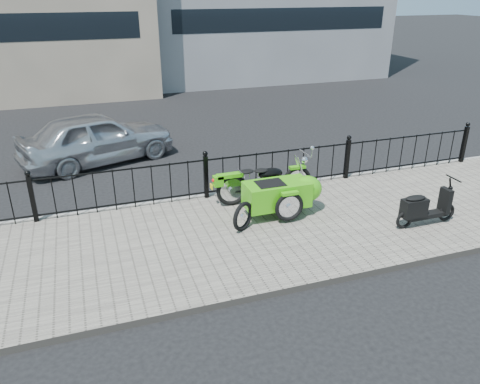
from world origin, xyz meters
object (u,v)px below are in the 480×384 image
object	(u,v)px
scooter	(423,208)
spare_tire	(243,216)
motorcycle_sidecar	(282,190)
sedan_car	(97,138)

from	to	relation	value
scooter	spare_tire	world-z (taller)	scooter
motorcycle_sidecar	spare_tire	size ratio (longest dim) A/B	3.92
spare_tire	sedan_car	distance (m)	5.66
scooter	sedan_car	world-z (taller)	sedan_car
motorcycle_sidecar	scooter	xyz separation A→B (m)	(2.33, -1.46, -0.12)
spare_tire	sedan_car	xyz separation A→B (m)	(-2.32, 5.15, 0.28)
spare_tire	sedan_car	world-z (taller)	sedan_car
motorcycle_sidecar	spare_tire	bearing A→B (deg)	-153.39
motorcycle_sidecar	sedan_car	distance (m)	5.72
scooter	spare_tire	bearing A→B (deg)	164.26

